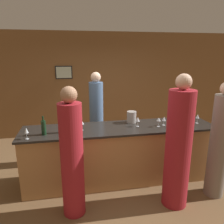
% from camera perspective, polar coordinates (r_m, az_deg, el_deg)
% --- Properties ---
extents(ground_plane, '(14.00, 14.00, 0.00)m').
position_cam_1_polar(ground_plane, '(4.21, 1.99, -16.97)').
color(ground_plane, brown).
extents(back_wall, '(8.00, 0.08, 2.80)m').
position_cam_1_polar(back_wall, '(6.12, -3.13, 7.20)').
color(back_wall, brown).
rests_on(back_wall, ground_plane).
extents(bar_counter, '(3.34, 0.77, 1.00)m').
position_cam_1_polar(bar_counter, '(3.97, 2.06, -10.79)').
color(bar_counter, '#B27F4C').
rests_on(bar_counter, ground_plane).
extents(bartender, '(0.29, 0.29, 1.88)m').
position_cam_1_polar(bartender, '(4.58, -4.07, -2.00)').
color(bartender, '#4C6B93').
rests_on(bartender, ground_plane).
extents(guest_0, '(0.31, 0.31, 1.84)m').
position_cam_1_polar(guest_0, '(3.07, -10.40, -11.64)').
color(guest_0, maroon).
rests_on(guest_0, ground_plane).
extents(guest_1, '(0.37, 0.37, 1.98)m').
position_cam_1_polar(guest_1, '(3.32, 16.90, -8.92)').
color(guest_1, maroon).
rests_on(guest_1, ground_plane).
extents(guest_2, '(0.30, 0.30, 1.84)m').
position_cam_1_polar(guest_2, '(3.80, 26.22, -7.67)').
color(guest_2, gray).
rests_on(guest_2, ground_plane).
extents(wine_bottle_0, '(0.07, 0.07, 0.29)m').
position_cam_1_polar(wine_bottle_0, '(3.57, -12.42, -3.59)').
color(wine_bottle_0, black).
rests_on(wine_bottle_0, bar_counter).
extents(wine_bottle_1, '(0.07, 0.07, 0.30)m').
position_cam_1_polar(wine_bottle_1, '(3.55, -17.42, -3.86)').
color(wine_bottle_1, black).
rests_on(wine_bottle_1, bar_counter).
extents(wine_bottle_2, '(0.07, 0.07, 0.28)m').
position_cam_1_polar(wine_bottle_2, '(4.53, 19.34, -0.17)').
color(wine_bottle_2, black).
rests_on(wine_bottle_2, bar_counter).
extents(ice_bucket, '(0.17, 0.17, 0.21)m').
position_cam_1_polar(ice_bucket, '(4.01, 5.13, -1.30)').
color(ice_bucket, '#9E9993').
rests_on(ice_bucket, bar_counter).
extents(wine_glass_0, '(0.07, 0.07, 0.16)m').
position_cam_1_polar(wine_glass_0, '(3.85, 12.10, -1.96)').
color(wine_glass_0, silver).
rests_on(wine_glass_0, bar_counter).
extents(wine_glass_1, '(0.06, 0.06, 0.18)m').
position_cam_1_polar(wine_glass_1, '(3.46, -21.48, -4.60)').
color(wine_glass_1, silver).
rests_on(wine_glass_1, bar_counter).
extents(wine_glass_2, '(0.07, 0.07, 0.19)m').
position_cam_1_polar(wine_glass_2, '(4.09, 18.98, -1.24)').
color(wine_glass_2, silver).
rests_on(wine_glass_2, bar_counter).
extents(wine_glass_3, '(0.07, 0.07, 0.18)m').
position_cam_1_polar(wine_glass_3, '(3.62, -7.94, -2.66)').
color(wine_glass_3, silver).
rests_on(wine_glass_3, bar_counter).
extents(wine_glass_4, '(0.07, 0.07, 0.17)m').
position_cam_1_polar(wine_glass_4, '(3.80, 6.74, -1.95)').
color(wine_glass_4, silver).
rests_on(wine_glass_4, bar_counter).
extents(wine_glass_5, '(0.06, 0.06, 0.16)m').
position_cam_1_polar(wine_glass_5, '(3.95, 13.44, -1.78)').
color(wine_glass_5, silver).
rests_on(wine_glass_5, bar_counter).
extents(wine_glass_6, '(0.06, 0.06, 0.17)m').
position_cam_1_polar(wine_glass_6, '(4.24, 21.45, -1.14)').
color(wine_glass_6, silver).
rests_on(wine_glass_6, bar_counter).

